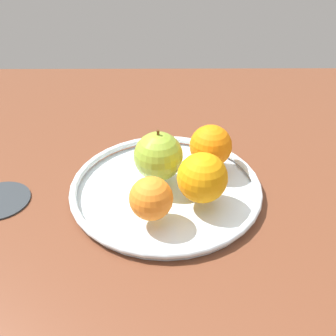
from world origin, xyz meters
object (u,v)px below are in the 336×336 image
object	(u,v)px
apple	(161,156)
orange_back_left	(205,178)
orange_center	(213,146)
ambient_coaster	(1,200)
orange_back_right	(153,198)
fruit_bowl	(168,188)

from	to	relation	value
apple	orange_back_left	xyz separation A→B (cm)	(6.60, -5.63, -0.16)
orange_center	ambient_coaster	world-z (taller)	orange_center
apple	ambient_coaster	size ratio (longest dim) A/B	0.91
apple	orange_back_right	xyz separation A→B (cm)	(-0.92, -9.64, -0.82)
fruit_bowl	orange_back_left	world-z (taller)	orange_back_left
orange_back_left	ambient_coaster	size ratio (longest dim) A/B	0.79
orange_back_left	fruit_bowl	bearing A→B (deg)	145.50
orange_back_right	ambient_coaster	xyz separation A→B (cm)	(-24.42, 5.56, -4.66)
apple	orange_back_left	bearing A→B (deg)	-40.47
orange_center	ambient_coaster	distance (cm)	35.33
fruit_bowl	orange_center	xyz separation A→B (cm)	(7.57, 5.59, 4.47)
apple	orange_back_right	world-z (taller)	apple
orange_back_right	ambient_coaster	bearing A→B (deg)	167.17
orange_back_right	orange_back_left	bearing A→B (deg)	28.08
orange_center	orange_back_right	bearing A→B (deg)	-125.97
orange_back_left	orange_center	world-z (taller)	orange_back_left
orange_back_left	ambient_coaster	distance (cm)	32.42
fruit_bowl	orange_back_right	xyz separation A→B (cm)	(-2.10, -7.73, 4.05)
ambient_coaster	orange_back_left	bearing A→B (deg)	-2.78
fruit_bowl	apple	distance (cm)	5.36
fruit_bowl	orange_center	distance (cm)	10.42
fruit_bowl	orange_center	size ratio (longest dim) A/B	4.32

